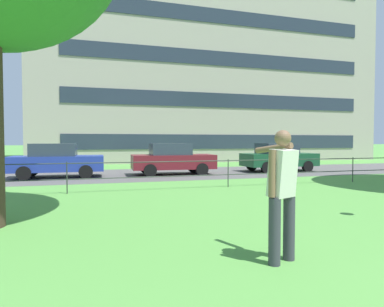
{
  "coord_description": "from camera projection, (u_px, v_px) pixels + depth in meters",
  "views": [
    {
      "loc": [
        -4.57,
        1.02,
        1.64
      ],
      "look_at": [
        -2.39,
        8.5,
        1.36
      ],
      "focal_mm": 31.1,
      "sensor_mm": 36.0,
      "label": 1
    }
  ],
  "objects": [
    {
      "name": "street_strip",
      "position": [
        187.0,
        173.0,
        17.19
      ],
      "size": [
        80.0,
        6.43,
        0.01
      ],
      "primitive_type": "cube",
      "color": "#565454",
      "rests_on": "ground"
    },
    {
      "name": "park_fence",
      "position": [
        228.0,
        168.0,
        11.9
      ],
      "size": [
        32.6,
        0.04,
        1.0
      ],
      "color": "#333833",
      "rests_on": "ground"
    },
    {
      "name": "person_thrower",
      "position": [
        281.0,
        191.0,
        4.49
      ],
      "size": [
        0.48,
        0.86,
        1.79
      ],
      "color": "#383842",
      "rests_on": "ground"
    },
    {
      "name": "car_blue_left",
      "position": [
        57.0,
        160.0,
        14.99
      ],
      "size": [
        4.03,
        1.86,
        1.54
      ],
      "color": "#233899",
      "rests_on": "ground"
    },
    {
      "name": "car_maroon_far_right",
      "position": [
        172.0,
        159.0,
        16.29
      ],
      "size": [
        4.04,
        1.89,
        1.54
      ],
      "color": "maroon",
      "rests_on": "ground"
    },
    {
      "name": "car_dark_green_right",
      "position": [
        278.0,
        157.0,
        18.14
      ],
      "size": [
        4.04,
        1.89,
        1.54
      ],
      "color": "#194C2D",
      "rests_on": "ground"
    },
    {
      "name": "apartment_building_background",
      "position": [
        203.0,
        54.0,
        31.05
      ],
      "size": [
        28.98,
        11.49,
        19.65
      ],
      "color": "#ADA393",
      "rests_on": "ground"
    }
  ]
}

